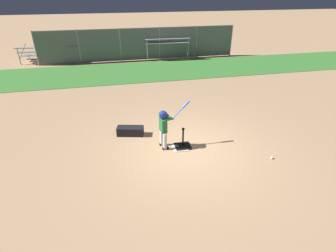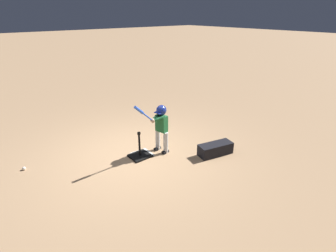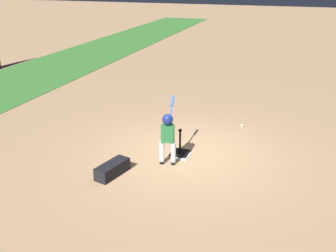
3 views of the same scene
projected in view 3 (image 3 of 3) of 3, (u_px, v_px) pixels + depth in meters
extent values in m
plane|color=tan|center=(189.00, 154.00, 9.42)|extent=(90.00, 90.00, 0.00)
cube|color=white|center=(180.00, 155.00, 9.32)|extent=(0.46, 0.46, 0.02)
cube|color=black|center=(180.00, 153.00, 9.40)|extent=(0.47, 0.42, 0.04)
cylinder|color=black|center=(180.00, 142.00, 9.30)|extent=(0.05, 0.05, 0.54)
cylinder|color=black|center=(180.00, 130.00, 9.19)|extent=(0.08, 0.08, 0.05)
cylinder|color=silver|center=(162.00, 152.00, 8.86)|extent=(0.13, 0.13, 0.54)
cube|color=black|center=(162.00, 162.00, 8.97)|extent=(0.19, 0.12, 0.06)
cylinder|color=silver|center=(173.00, 153.00, 8.83)|extent=(0.13, 0.13, 0.54)
cube|color=black|center=(173.00, 162.00, 8.93)|extent=(0.19, 0.12, 0.06)
cube|color=#236B38|center=(168.00, 133.00, 8.67)|extent=(0.20, 0.30, 0.40)
sphere|color=tan|center=(168.00, 120.00, 8.55)|extent=(0.21, 0.21, 0.21)
sphere|color=navy|center=(168.00, 119.00, 8.55)|extent=(0.24, 0.24, 0.24)
cube|color=navy|center=(168.00, 119.00, 8.65)|extent=(0.15, 0.20, 0.01)
cylinder|color=#236B38|center=(167.00, 123.00, 8.75)|extent=(0.33, 0.12, 0.12)
cylinder|color=#236B38|center=(171.00, 123.00, 8.74)|extent=(0.33, 0.22, 0.12)
sphere|color=tan|center=(170.00, 122.00, 8.89)|extent=(0.10, 0.10, 0.10)
cylinder|color=blue|center=(171.00, 109.00, 9.03)|extent=(0.51, 0.12, 0.47)
cylinder|color=blue|center=(172.00, 101.00, 9.12)|extent=(0.26, 0.10, 0.23)
cylinder|color=black|center=(170.00, 123.00, 8.88)|extent=(0.05, 0.05, 0.05)
sphere|color=white|center=(242.00, 125.00, 11.06)|extent=(0.07, 0.07, 0.07)
cube|color=black|center=(112.00, 169.00, 8.39)|extent=(0.89, 0.51, 0.28)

